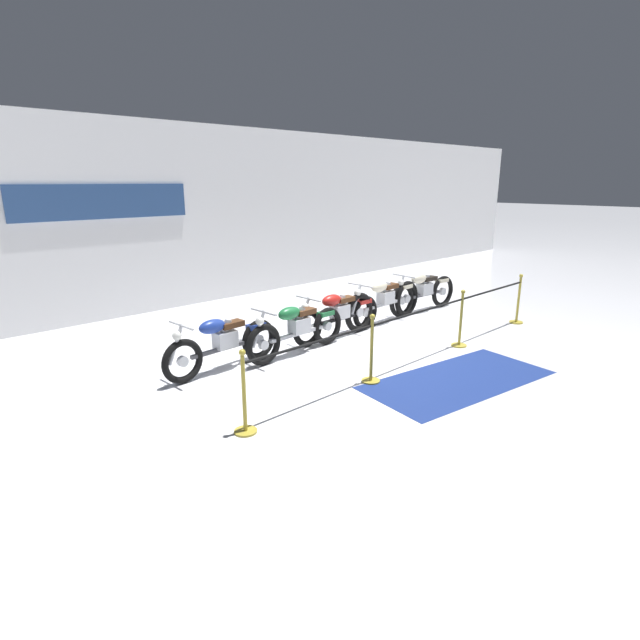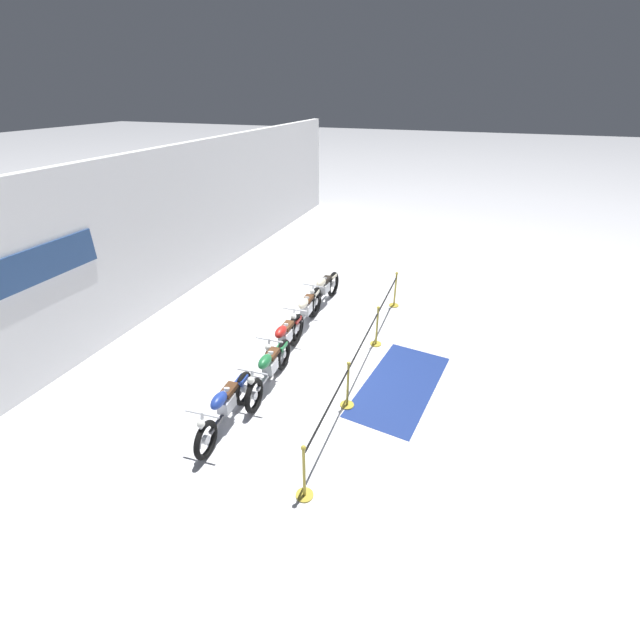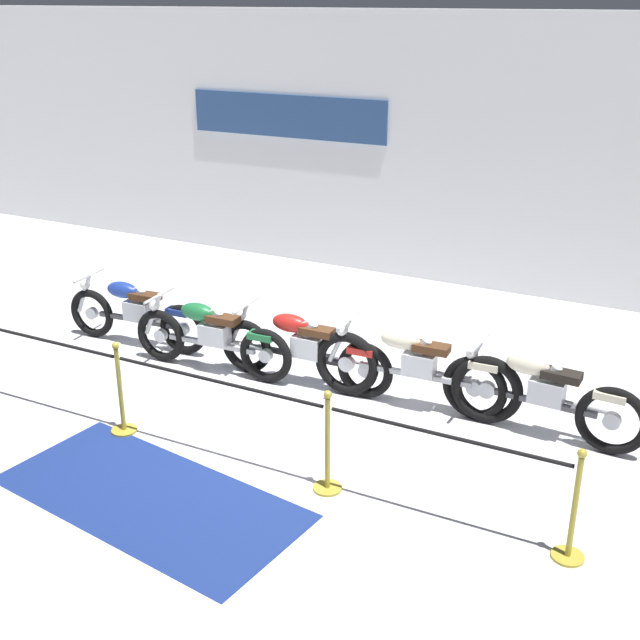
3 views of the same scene
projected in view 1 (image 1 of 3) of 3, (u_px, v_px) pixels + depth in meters
The scene contains 12 objects.
ground_plane at pixel (367, 345), 9.19m from camera, with size 120.00×120.00×0.00m, color silver.
back_wall at pixel (212, 215), 12.21m from camera, with size 28.00×0.29×4.20m.
motorcycle_blue_0 at pixel (222, 343), 7.84m from camera, with size 2.15×0.62×0.92m.
motorcycle_green_1 at pixel (297, 329), 8.58m from camera, with size 2.21×0.62×0.93m.
motorcycle_red_2 at pixel (338, 315), 9.50m from camera, with size 2.29×0.62×0.92m.
motorcycle_cream_3 at pixel (384, 301), 10.44m from camera, with size 2.45×0.62×0.98m.
motorcycle_cream_4 at pixel (423, 291), 11.39m from camera, with size 2.21×0.62×0.95m.
stanchion_far_left at pixel (370, 338), 7.29m from camera, with size 7.08×0.28×1.05m.
stanchion_mid_left at pixel (371, 359), 7.41m from camera, with size 0.28×0.28×1.05m.
stanchion_mid_right at pixel (460, 327), 9.03m from camera, with size 0.28×0.28×1.05m.
stanchion_far_right at pixel (518, 306), 10.52m from camera, with size 0.28×0.28×1.05m.
floor_banner at pixel (458, 380), 7.57m from camera, with size 3.02×1.39×0.01m, color navy.
Camera 1 is at (-6.63, -5.75, 2.92)m, focal length 28.00 mm.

